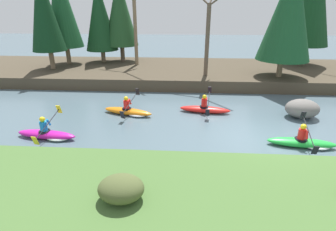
# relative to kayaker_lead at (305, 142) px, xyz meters

# --- Properties ---
(ground_plane) EXTENTS (90.00, 90.00, 0.00)m
(ground_plane) POSITION_rel_kayaker_lead_xyz_m (-1.69, 0.50, -0.20)
(ground_plane) COLOR #4C606B
(riverbank_far) EXTENTS (44.00, 8.34, 0.80)m
(riverbank_far) POSITION_rel_kayaker_lead_xyz_m (-1.69, 11.14, 0.20)
(riverbank_far) COLOR #473D2D
(riverbank_far) RESTS_ON ground
(conifer_tree_far_left) EXTENTS (2.48, 2.48, 7.23)m
(conifer_tree_far_left) POSITION_rel_kayaker_lead_xyz_m (-15.27, 9.99, 4.90)
(conifer_tree_far_left) COLOR #7A664C
(conifer_tree_far_left) RESTS_ON riverbank_far
(conifer_tree_left) EXTENTS (2.78, 2.78, 7.87)m
(conifer_tree_left) POSITION_rel_kayaker_lead_xyz_m (-14.79, 11.94, 5.23)
(conifer_tree_left) COLOR #7A664C
(conifer_tree_left) RESTS_ON riverbank_far
(conifer_tree_mid_left) EXTENTS (2.68, 2.68, 6.63)m
(conifer_tree_mid_left) POSITION_rel_kayaker_lead_xyz_m (-12.07, 12.85, 4.43)
(conifer_tree_mid_left) COLOR #7A664C
(conifer_tree_mid_left) RESTS_ON riverbank_far
(conifer_tree_centre) EXTENTS (2.86, 2.86, 7.00)m
(conifer_tree_centre) POSITION_rel_kayaker_lead_xyz_m (-10.45, 13.27, 4.78)
(conifer_tree_centre) COLOR brown
(conifer_tree_centre) RESTS_ON riverbank_far
(conifer_tree_mid_right) EXTENTS (3.47, 3.47, 7.38)m
(conifer_tree_mid_right) POSITION_rel_kayaker_lead_xyz_m (1.58, 8.56, 4.88)
(conifer_tree_mid_right) COLOR #7A664C
(conifer_tree_mid_right) RESTS_ON riverbank_far
(bare_tree_upstream) EXTENTS (4.19, 4.14, 7.65)m
(bare_tree_upstream) POSITION_rel_kayaker_lead_xyz_m (-8.94, 12.01, 4.21)
(bare_tree_upstream) COLOR #7A664C
(bare_tree_upstream) RESTS_ON riverbank_far
(bare_tree_mid_upstream) EXTENTS (3.48, 3.44, 6.30)m
(bare_tree_mid_upstream) POSITION_rel_kayaker_lead_xyz_m (-3.46, 8.73, 3.58)
(bare_tree_mid_upstream) COLOR brown
(bare_tree_mid_upstream) RESTS_ON riverbank_far
(bare_tree_mid_downstream) EXTENTS (3.68, 3.64, 6.69)m
(bare_tree_mid_downstream) POSITION_rel_kayaker_lead_xyz_m (4.89, 12.71, 3.76)
(bare_tree_mid_downstream) COLOR brown
(bare_tree_mid_downstream) RESTS_ON riverbank_far
(shrub_clump_nearest) EXTENTS (1.23, 1.03, 0.67)m
(shrub_clump_nearest) POSITION_rel_kayaker_lead_xyz_m (-6.58, -4.27, 0.71)
(shrub_clump_nearest) COLOR #4C562D
(shrub_clump_nearest) RESTS_ON riverbank_near
(kayaker_lead) EXTENTS (2.79, 2.07, 1.20)m
(kayaker_lead) POSITION_rel_kayaker_lead_xyz_m (0.00, 0.00, 0.00)
(kayaker_lead) COLOR green
(kayaker_lead) RESTS_ON ground
(kayaker_middle) EXTENTS (2.80, 2.07, 1.20)m
(kayaker_middle) POSITION_rel_kayaker_lead_xyz_m (-3.81, 3.52, 0.02)
(kayaker_middle) COLOR red
(kayaker_middle) RESTS_ON ground
(kayaker_trailing) EXTENTS (2.78, 2.04, 1.20)m
(kayaker_trailing) POSITION_rel_kayaker_lead_xyz_m (-7.84, 2.95, 0.00)
(kayaker_trailing) COLOR orange
(kayaker_trailing) RESTS_ON ground
(kayaker_far_back) EXTENTS (2.79, 2.07, 1.20)m
(kayaker_far_back) POSITION_rel_kayaker_lead_xyz_m (-10.84, 0.07, 0.00)
(kayaker_far_back) COLOR #C61999
(kayaker_far_back) RESTS_ON ground
(boulder_midstream) EXTENTS (1.69, 1.32, 0.96)m
(boulder_midstream) POSITION_rel_kayaker_lead_xyz_m (1.12, 3.18, 0.28)
(boulder_midstream) COLOR slate
(boulder_midstream) RESTS_ON ground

